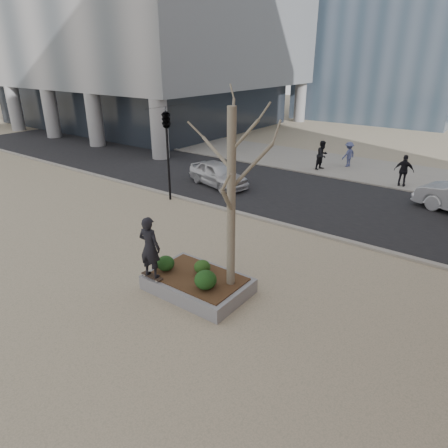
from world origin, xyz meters
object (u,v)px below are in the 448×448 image
Objects in this scene: planter at (198,284)px; police_car at (218,174)px; skateboard at (152,277)px; skateboarder at (150,247)px.

planter is 10.63m from police_car.
police_car reaches higher than skateboard.
planter is at bearing -130.12° from police_car.
planter is 1.58× the size of skateboarder.
skateboarder is at bearing -137.44° from police_car.
skateboard is (-1.10, -0.83, 0.26)m from planter.
planter is 3.85× the size of skateboard.
police_car is (-4.84, 9.63, 0.19)m from skateboard.
skateboarder is 0.49× the size of police_car.
police_car is at bearing 124.03° from planter.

